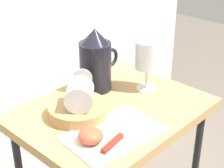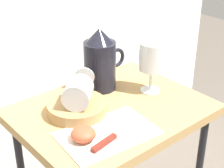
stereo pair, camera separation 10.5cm
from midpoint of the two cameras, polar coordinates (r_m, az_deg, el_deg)
name	(u,v)px [view 2 (the right image)]	position (r m, az deg, el deg)	size (l,w,h in m)	color
table	(112,129)	(1.13, 2.68, -7.15)	(0.55, 0.43, 0.69)	tan
linen_napkin	(107,133)	(0.97, 2.40, -7.87)	(0.25, 0.17, 0.00)	silver
basket_tray	(77,108)	(1.05, -2.70, -3.85)	(0.17, 0.17, 0.04)	#AD8451
pitcher	(100,64)	(1.16, 0.72, 3.04)	(0.15, 0.10, 0.21)	black
wine_glass_upright	(151,58)	(1.14, 8.75, 3.94)	(0.08, 0.08, 0.17)	silver
wine_glass_tipped_near	(78,92)	(1.02, -2.40, -1.36)	(0.16, 0.15, 0.08)	silver
apple_half_left	(83,134)	(0.93, -1.31, -7.99)	(0.07, 0.07, 0.04)	#C15133
knife	(112,138)	(0.94, 3.18, -8.57)	(0.21, 0.05, 0.01)	silver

